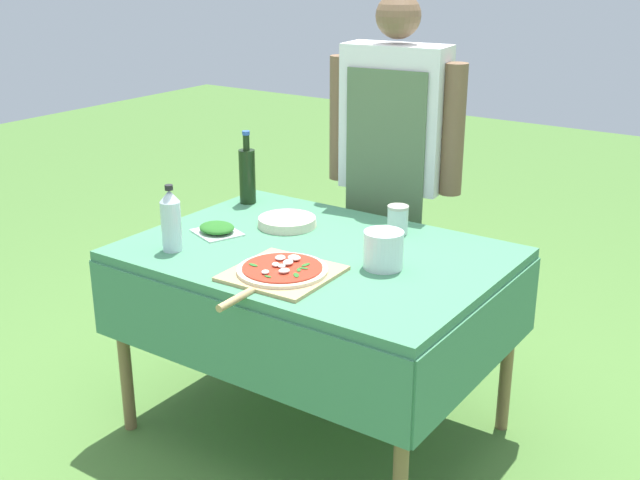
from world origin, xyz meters
The scene contains 10 objects.
ground_plane centered at (0.00, 0.00, 0.00)m, with size 12.00×12.00×0.00m, color #517F38.
prep_table centered at (0.00, 0.00, 0.65)m, with size 1.31×0.95×0.73m.
person_cook centered at (-0.07, 0.67, 0.93)m, with size 0.59×0.24×1.58m.
pizza_on_peel centered at (0.05, -0.26, 0.75)m, with size 0.34×0.49×0.05m.
oil_bottle centered at (-0.55, 0.30, 0.85)m, with size 0.07×0.07×0.31m.
water_bottle centered at (-0.41, -0.29, 0.84)m, with size 0.07×0.07×0.24m.
herb_container centered at (-0.40, -0.07, 0.75)m, with size 0.21×0.20×0.04m.
mixing_tub centered at (0.28, -0.01, 0.79)m, with size 0.13×0.13×0.13m, color silver.
plate_stack centered at (-0.24, 0.15, 0.75)m, with size 0.23×0.23×0.03m.
sauce_jar centered at (0.15, 0.32, 0.78)m, with size 0.08×0.08×0.11m.
Camera 1 is at (1.52, -2.18, 1.73)m, focal length 45.00 mm.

